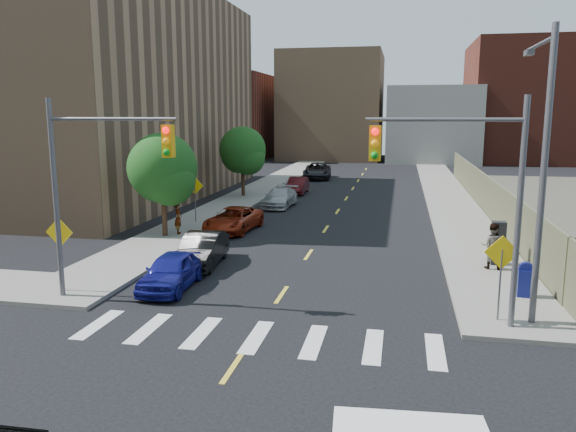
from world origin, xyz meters
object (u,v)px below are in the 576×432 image
at_px(parked_car_silver, 280,198).
at_px(parked_car_red, 233,220).
at_px(parked_car_grey, 317,171).
at_px(payphone, 498,243).
at_px(mailbox, 525,280).
at_px(parked_car_white, 293,185).
at_px(parked_car_blue, 171,271).
at_px(pedestrian_west, 178,218).
at_px(parked_car_maroon, 298,185).
at_px(pedestrian_east, 492,246).
at_px(parked_car_black, 202,250).

bearing_deg(parked_car_silver, parked_car_red, -91.87).
bearing_deg(parked_car_grey, payphone, -73.58).
height_order(mailbox, payphone, payphone).
height_order(parked_car_red, parked_car_white, parked_car_red).
bearing_deg(parked_car_blue, payphone, 21.45).
relative_size(parked_car_grey, pedestrian_west, 3.38).
height_order(parked_car_maroon, parked_car_grey, parked_car_grey).
bearing_deg(parked_car_silver, parked_car_blue, -86.74).
distance_m(parked_car_silver, mailbox, 21.99).
bearing_deg(parked_car_grey, pedestrian_west, -101.68).
bearing_deg(pedestrian_east, pedestrian_west, -0.05).
xyz_separation_m(parked_car_silver, parked_car_maroon, (0.00, 6.89, 0.00)).
relative_size(pedestrian_west, pedestrian_east, 0.87).
bearing_deg(parked_car_black, parked_car_white, 86.24).
relative_size(parked_car_red, parked_car_grey, 0.84).
xyz_separation_m(parked_car_silver, payphone, (12.43, -13.64, 0.41)).
bearing_deg(parked_car_blue, pedestrian_west, 108.36).
distance_m(parked_car_grey, payphone, 33.85).
bearing_deg(parked_car_silver, pedestrian_west, -103.96).
height_order(parked_car_red, parked_car_grey, parked_car_grey).
bearing_deg(payphone, parked_car_blue, -156.98).
distance_m(parked_car_red, parked_car_silver, 8.67).
height_order(parked_car_red, pedestrian_east, pedestrian_east).
bearing_deg(pedestrian_east, mailbox, 113.80).
height_order(parked_car_black, parked_car_silver, parked_car_black).
relative_size(parked_car_white, parked_car_maroon, 0.96).
bearing_deg(pedestrian_east, parked_car_white, -45.67).
bearing_deg(mailbox, parked_car_black, 175.11).
relative_size(parked_car_red, mailbox, 3.85).
height_order(parked_car_blue, parked_car_maroon, parked_car_blue).
relative_size(parked_car_maroon, pedestrian_east, 2.12).
relative_size(parked_car_silver, parked_car_white, 1.18).
bearing_deg(parked_car_white, parked_car_silver, -85.90).
distance_m(parked_car_maroon, mailbox, 27.90).
distance_m(payphone, pedestrian_west, 16.00).
bearing_deg(mailbox, parked_car_blue, -170.09).
xyz_separation_m(parked_car_blue, parked_car_grey, (0.00, 36.96, 0.11)).
height_order(parked_car_grey, pedestrian_east, pedestrian_east).
bearing_deg(parked_car_red, parked_car_white, 93.54).
height_order(parked_car_silver, mailbox, mailbox).
bearing_deg(parked_car_white, parked_car_grey, 89.06).
bearing_deg(mailbox, pedestrian_west, 159.63).
relative_size(parked_car_white, mailbox, 3.12).
bearing_deg(parked_car_black, payphone, 5.24).
distance_m(parked_car_blue, parked_car_red, 10.52).
bearing_deg(pedestrian_east, parked_car_black, 20.92).
bearing_deg(payphone, parked_car_red, 158.45).
distance_m(parked_car_black, parked_car_white, 22.83).
height_order(parked_car_black, parked_car_maroon, parked_car_black).
bearing_deg(parked_car_red, pedestrian_east, -19.10).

